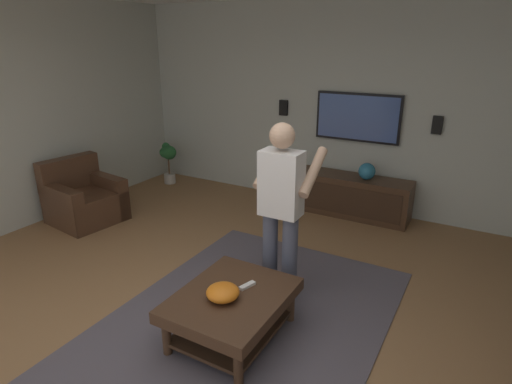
# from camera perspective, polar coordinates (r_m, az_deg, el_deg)

# --- Properties ---
(ground_plane) EXTENTS (8.03, 8.03, 0.00)m
(ground_plane) POSITION_cam_1_polar(r_m,az_deg,el_deg) (3.70, -5.50, -18.32)
(ground_plane) COLOR olive
(wall_back_tv) EXTENTS (0.10, 6.89, 2.82)m
(wall_back_tv) POSITION_cam_1_polar(r_m,az_deg,el_deg) (6.01, 12.85, 10.96)
(wall_back_tv) COLOR #B2B7AD
(wall_back_tv) RESTS_ON ground
(area_rug) EXTENTS (3.03, 2.18, 0.01)m
(area_rug) POSITION_cam_1_polar(r_m,az_deg,el_deg) (3.79, -1.47, -17.10)
(area_rug) COLOR #514C56
(area_rug) RESTS_ON ground
(armchair) EXTENTS (0.90, 0.91, 0.82)m
(armchair) POSITION_cam_1_polar(r_m,az_deg,el_deg) (6.04, -22.14, -1.07)
(armchair) COLOR #472D1E
(armchair) RESTS_ON ground
(coffee_table) EXTENTS (1.00, 0.80, 0.40)m
(coffee_table) POSITION_cam_1_polar(r_m,az_deg,el_deg) (3.48, -3.27, -14.99)
(coffee_table) COLOR #422B1C
(coffee_table) RESTS_ON ground
(media_console) EXTENTS (0.45, 1.70, 0.55)m
(media_console) POSITION_cam_1_polar(r_m,az_deg,el_deg) (5.94, 12.04, -0.39)
(media_console) COLOR #422B1C
(media_console) RESTS_ON ground
(tv) EXTENTS (0.05, 1.14, 0.64)m
(tv) POSITION_cam_1_polar(r_m,az_deg,el_deg) (5.90, 13.50, 9.73)
(tv) COLOR black
(person_standing) EXTENTS (0.53, 0.53, 1.64)m
(person_standing) POSITION_cam_1_polar(r_m,az_deg,el_deg) (3.74, 3.47, -1.36)
(person_standing) COLOR #4C5166
(person_standing) RESTS_ON ground
(potted_plant_short) EXTENTS (0.29, 0.34, 0.67)m
(potted_plant_short) POSITION_cam_1_polar(r_m,az_deg,el_deg) (7.14, -11.73, 4.49)
(potted_plant_short) COLOR #B7B2A8
(potted_plant_short) RESTS_ON ground
(bowl) EXTENTS (0.26, 0.26, 0.12)m
(bowl) POSITION_cam_1_polar(r_m,az_deg,el_deg) (3.35, -4.48, -13.30)
(bowl) COLOR orange
(bowl) RESTS_ON coffee_table
(remote_white) EXTENTS (0.16, 0.09, 0.02)m
(remote_white) POSITION_cam_1_polar(r_m,az_deg,el_deg) (3.50, -1.18, -12.46)
(remote_white) COLOR white
(remote_white) RESTS_ON coffee_table
(vase_round) EXTENTS (0.22, 0.22, 0.22)m
(vase_round) POSITION_cam_1_polar(r_m,az_deg,el_deg) (5.73, 14.69, 2.72)
(vase_round) COLOR teal
(vase_round) RESTS_ON media_console
(wall_speaker_left) EXTENTS (0.06, 0.12, 0.22)m
(wall_speaker_left) POSITION_cam_1_polar(r_m,az_deg,el_deg) (5.73, 23.20, 8.27)
(wall_speaker_left) COLOR black
(wall_speaker_right) EXTENTS (0.06, 0.12, 0.22)m
(wall_speaker_right) POSITION_cam_1_polar(r_m,az_deg,el_deg) (6.30, 3.73, 11.24)
(wall_speaker_right) COLOR black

